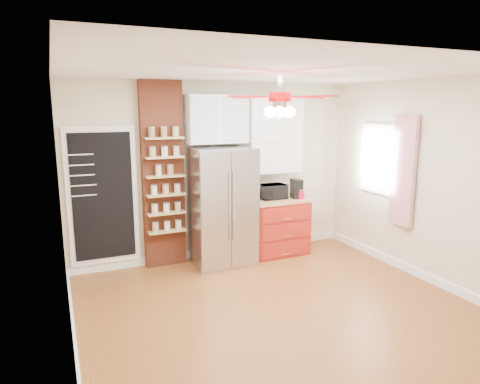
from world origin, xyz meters
name	(u,v)px	position (x,y,z in m)	size (l,w,h in m)	color
floor	(276,306)	(0.00, 0.00, 0.00)	(4.50, 4.50, 0.00)	brown
ceiling	(280,71)	(0.00, 0.00, 2.70)	(4.50, 4.50, 0.00)	white
wall_back	(216,171)	(0.00, 2.00, 1.35)	(4.50, 0.02, 2.70)	beige
wall_front	(414,248)	(0.00, -2.00, 1.35)	(4.50, 0.02, 2.70)	beige
wall_left	(63,215)	(-2.25, 0.00, 1.35)	(0.02, 4.00, 2.70)	beige
wall_right	(426,181)	(2.25, 0.00, 1.35)	(0.02, 4.00, 2.70)	beige
chalkboard	(103,196)	(-1.70, 1.96, 1.10)	(0.95, 0.05, 1.95)	white
brick_pillar	(163,175)	(-0.85, 1.92, 1.35)	(0.60, 0.16, 2.70)	brown
fridge	(222,206)	(-0.05, 1.63, 0.88)	(0.90, 0.70, 1.75)	#B7B7BC
upper_glass_cabinet	(216,119)	(-0.05, 1.82, 2.15)	(0.90, 0.35, 0.70)	white
red_cabinet	(277,226)	(0.92, 1.68, 0.45)	(0.94, 0.64, 0.90)	maroon
upper_shelf_unit	(274,136)	(0.92, 1.85, 1.88)	(0.90, 0.30, 1.15)	white
window	(379,159)	(2.23, 0.90, 1.55)	(0.04, 0.75, 1.05)	white
curtain	(404,171)	(2.18, 0.35, 1.45)	(0.06, 0.40, 1.55)	#AC1627
ceiling_fan	(280,98)	(0.00, 0.00, 2.42)	(1.40, 1.40, 0.44)	silver
toaster_oven	(273,192)	(0.84, 1.70, 1.01)	(0.41, 0.28, 0.23)	black
coffee_maker	(296,189)	(1.21, 1.60, 1.05)	(0.15, 0.20, 0.30)	black
canister_left	(301,194)	(1.25, 1.52, 0.97)	(0.11, 0.11, 0.14)	#BC0A2F
canister_right	(299,192)	(1.29, 1.65, 0.98)	(0.10, 0.10, 0.15)	#B8340A
pantry_jar_oats	(158,171)	(-0.95, 1.77, 1.44)	(0.08, 0.08, 0.14)	beige
pantry_jar_beans	(170,170)	(-0.77, 1.80, 1.44)	(0.09, 0.09, 0.14)	#9C784F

